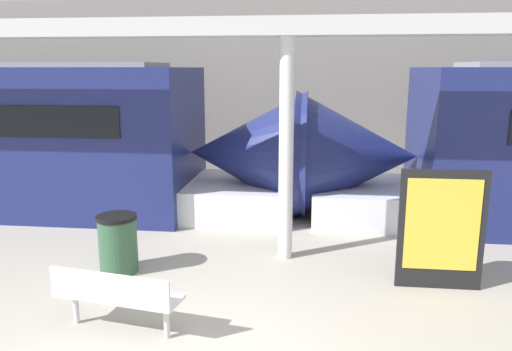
{
  "coord_description": "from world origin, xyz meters",
  "views": [
    {
      "loc": [
        1.34,
        -4.59,
        3.09
      ],
      "look_at": [
        0.44,
        3.17,
        1.4
      ],
      "focal_mm": 35.0,
      "sensor_mm": 36.0,
      "label": 1
    }
  ],
  "objects_px": {
    "poster_board": "(441,230)",
    "support_column_near": "(286,152)",
    "trash_bin": "(118,243)",
    "bench_near": "(115,294)"
  },
  "relations": [
    {
      "from": "poster_board",
      "to": "support_column_near",
      "type": "bearing_deg",
      "value": 157.23
    },
    {
      "from": "trash_bin",
      "to": "bench_near",
      "type": "bearing_deg",
      "value": -69.11
    },
    {
      "from": "trash_bin",
      "to": "poster_board",
      "type": "bearing_deg",
      "value": -0.54
    },
    {
      "from": "trash_bin",
      "to": "support_column_near",
      "type": "distance_m",
      "value": 2.98
    },
    {
      "from": "trash_bin",
      "to": "poster_board",
      "type": "height_order",
      "value": "poster_board"
    },
    {
      "from": "bench_near",
      "to": "poster_board",
      "type": "xyz_separation_m",
      "value": [
        4.07,
        1.74,
        0.37
      ]
    },
    {
      "from": "trash_bin",
      "to": "support_column_near",
      "type": "xyz_separation_m",
      "value": [
        2.51,
        0.89,
        1.33
      ]
    },
    {
      "from": "trash_bin",
      "to": "support_column_near",
      "type": "bearing_deg",
      "value": 19.59
    },
    {
      "from": "bench_near",
      "to": "trash_bin",
      "type": "relative_size",
      "value": 1.77
    },
    {
      "from": "support_column_near",
      "to": "trash_bin",
      "type": "bearing_deg",
      "value": -160.41
    }
  ]
}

